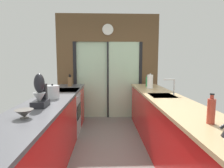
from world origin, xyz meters
TOP-DOWN VIEW (x-y plane):
  - ground_plane at (0.00, 0.60)m, footprint 5.04×7.60m
  - back_wall_unit at (0.00, 2.40)m, footprint 2.64×0.12m
  - left_counter_run at (-0.91, 0.13)m, footprint 0.62×3.80m
  - right_counter_run at (0.91, 0.30)m, footprint 0.62×3.80m
  - sink_faucet at (1.06, 0.55)m, footprint 0.19×0.02m
  - oven_range at (-0.91, 1.25)m, footprint 0.60×0.60m
  - mixing_bowl at (-0.89, -0.67)m, footprint 0.18×0.18m
  - knife_block at (-0.89, 1.83)m, footprint 0.08×0.14m
  - stand_mixer at (-0.89, -0.19)m, footprint 0.17×0.27m
  - stock_pot at (-0.89, 0.36)m, footprint 0.21×0.21m
  - soap_bottle_near at (0.89, -0.91)m, footprint 0.07×0.07m
  - soap_bottle_far at (0.89, 1.68)m, footprint 0.07×0.07m
  - paper_towel_roll at (0.89, 1.42)m, footprint 0.14×0.14m

SIDE VIEW (x-z plane):
  - ground_plane at x=0.00m, z-range -0.02..0.00m
  - oven_range at x=-0.91m, z-range 0.00..0.92m
  - right_counter_run at x=0.91m, z-range 0.00..0.92m
  - left_counter_run at x=-0.91m, z-range 0.01..0.93m
  - mixing_bowl at x=-0.89m, z-range 0.92..1.01m
  - stock_pot at x=-0.89m, z-range 0.91..1.13m
  - knife_block at x=-0.89m, z-range 0.88..1.17m
  - soap_bottle_far at x=0.89m, z-range 0.90..1.17m
  - soap_bottle_near at x=0.89m, z-range 0.90..1.18m
  - paper_towel_roll at x=0.89m, z-range 0.90..1.22m
  - stand_mixer at x=-0.89m, z-range 0.87..1.29m
  - sink_faucet at x=1.06m, z-range 0.97..1.25m
  - back_wall_unit at x=0.00m, z-range 0.17..2.87m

